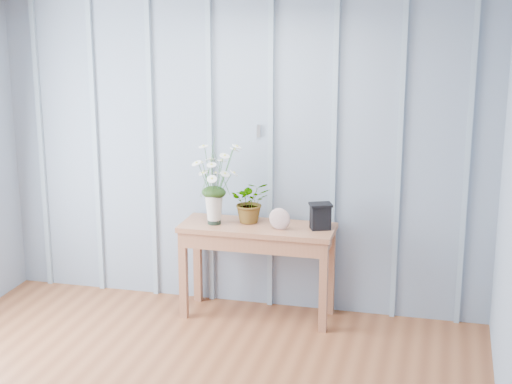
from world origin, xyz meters
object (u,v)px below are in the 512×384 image
(daisy_vase, at_px, (214,173))
(carved_box, at_px, (320,216))
(felt_disc_vessel, at_px, (280,219))
(sideboard, at_px, (258,239))

(daisy_vase, distance_m, carved_box, 0.88)
(daisy_vase, height_order, carved_box, daisy_vase)
(felt_disc_vessel, relative_size, carved_box, 0.85)
(carved_box, bearing_deg, sideboard, -177.37)
(daisy_vase, xyz_separation_m, carved_box, (0.83, 0.06, -0.31))
(daisy_vase, bearing_deg, sideboard, 6.96)
(sideboard, xyz_separation_m, daisy_vase, (-0.34, -0.04, 0.52))
(sideboard, bearing_deg, felt_disc_vessel, -20.33)
(daisy_vase, distance_m, felt_disc_vessel, 0.62)
(daisy_vase, bearing_deg, carved_box, 4.41)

